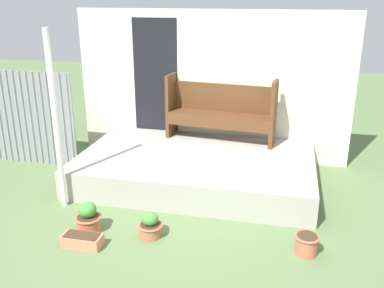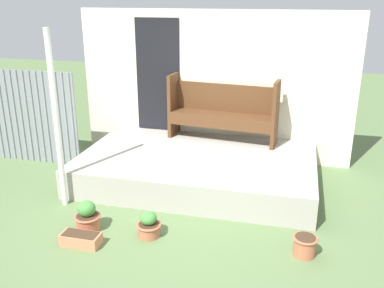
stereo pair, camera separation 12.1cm
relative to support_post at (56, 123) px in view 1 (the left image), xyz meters
The scene contains 9 objects.
ground_plane 2.05m from the support_post, ahead, with size 24.00×24.00×0.00m, color #5B7547.
porch_slab 2.29m from the support_post, 36.91° to the left, with size 3.64×2.27×0.44m.
house_wall 2.89m from the support_post, 56.20° to the left, with size 4.84×0.08×2.60m.
support_post is the anchor object (origin of this frame).
bench 2.81m from the support_post, 47.74° to the left, with size 1.89×0.59×1.09m.
flower_pot_left 1.36m from the support_post, 40.88° to the right, with size 0.34×0.34×0.40m.
flower_pot_middle 1.88m from the support_post, 19.19° to the right, with size 0.31×0.31×0.33m.
flower_pot_right 3.53m from the support_post, ahead, with size 0.29×0.29×0.24m.
planter_box_rect 1.63m from the support_post, 51.04° to the right, with size 0.47×0.22×0.15m.
Camera 1 is at (1.35, -5.00, 2.87)m, focal length 40.00 mm.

